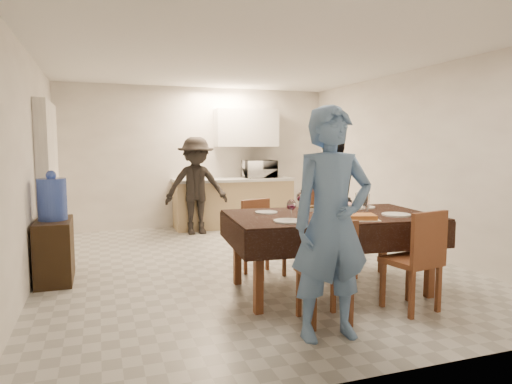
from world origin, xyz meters
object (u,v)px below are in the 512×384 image
dining_table (330,218)px  person_kitchen (196,186)px  microwave (260,169)px  console (55,251)px  water_jug (52,199)px  person_near (332,224)px  wine_bottle (324,199)px  person_far (329,199)px  savoury_tart (358,217)px  water_pitcher (362,203)px

dining_table → person_kitchen: size_ratio=1.31×
microwave → console: bearing=38.0°
water_jug → person_near: size_ratio=0.25×
microwave → wine_bottle: bearing=80.3°
water_jug → person_kitchen: (2.08, 2.20, -0.10)m
dining_table → person_kitchen: bearing=105.8°
person_near → person_far: person_near is taller
savoury_tart → person_kitchen: 3.97m
dining_table → wine_bottle: (-0.05, 0.05, 0.20)m
person_near → person_far: size_ratio=1.11×
person_near → savoury_tart: bearing=47.9°
dining_table → wine_bottle: 0.21m
water_pitcher → person_near: person_near is taller
microwave → person_far: person_far is taller
console → wine_bottle: 3.06m
dining_table → console: 3.10m
water_pitcher → savoury_tart: size_ratio=0.55×
person_far → water_pitcher: bearing=86.5°
water_jug → savoury_tart: 3.33m
console → microwave: bearing=38.0°
console → microwave: microwave is taller
wine_bottle → person_near: (-0.50, -1.10, -0.05)m
dining_table → person_kitchen: (-0.69, 3.51, 0.05)m
water_jug → microwave: (3.39, 2.65, 0.14)m
water_jug → console: bearing=-90.0°
water_jug → microwave: 4.31m
person_far → person_near: bearing=69.2°
console → microwave: (3.39, 2.65, 0.72)m
water_jug → person_far: bearing=-4.4°
dining_table → console: dining_table is taller
person_kitchen → water_pitcher: bearing=-73.7°
wine_bottle → microwave: 3.97m
console → water_jug: water_jug is taller
console → wine_bottle: size_ratio=2.41×
wine_bottle → person_kitchen: (-0.64, 3.46, -0.14)m
person_far → water_jug: bearing=2.4°
person_far → savoury_tart: bearing=79.3°
savoury_tart → person_kitchen: (-0.79, 3.89, -0.01)m
dining_table → person_far: 1.19m
wine_bottle → water_pitcher: size_ratio=1.47×
person_near → person_far: bearing=64.4°
water_jug → water_pitcher: water_jug is taller
console → person_near: bearing=-46.7°
wine_bottle → water_jug: bearing=155.2°
person_far → person_kitchen: size_ratio=1.00×
water_jug → water_pitcher: size_ratio=2.17×
water_pitcher → person_near: size_ratio=0.12×
water_jug → savoury_tart: water_jug is taller
dining_table → water_jug: size_ratio=4.69×
dining_table → person_kitchen: 3.58m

